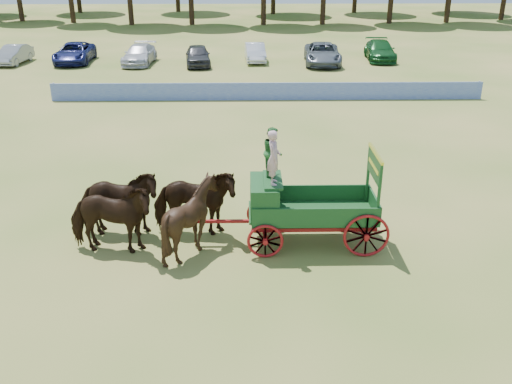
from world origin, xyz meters
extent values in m
plane|color=#A38849|center=(0.00, 0.00, 0.00)|extent=(160.00, 160.00, 0.00)
imported|color=black|center=(-6.39, -0.58, 1.14)|extent=(2.79, 1.46, 2.27)
imported|color=black|center=(-6.39, 0.52, 1.14)|extent=(2.72, 1.29, 2.27)
imported|color=black|center=(-3.99, -0.58, 1.14)|extent=(2.46, 2.29, 2.28)
imported|color=black|center=(-3.99, 0.52, 1.14)|extent=(2.72, 1.30, 2.27)
cube|color=#A71810|center=(-1.79, -0.03, 0.60)|extent=(0.12, 2.00, 0.12)
cube|color=#A71810|center=(1.21, -0.03, 0.60)|extent=(0.12, 2.00, 0.12)
cube|color=#A71810|center=(-0.29, -0.58, 0.72)|extent=(3.80, 0.10, 0.12)
cube|color=#A71810|center=(-0.29, 0.52, 0.72)|extent=(3.80, 0.10, 0.12)
cube|color=#A71810|center=(-2.69, -0.03, 0.75)|extent=(2.80, 0.09, 0.09)
cube|color=#1C5426|center=(-0.29, -0.03, 1.00)|extent=(3.80, 1.80, 0.10)
cube|color=#1C5426|center=(-0.29, -0.91, 1.30)|extent=(3.80, 0.06, 0.55)
cube|color=#1C5426|center=(-0.29, 0.85, 1.30)|extent=(3.80, 0.06, 0.55)
cube|color=#1C5426|center=(1.59, -0.03, 1.30)|extent=(0.06, 1.80, 0.55)
cube|color=#1C5426|center=(-1.79, -0.03, 1.55)|extent=(0.85, 1.70, 1.05)
cube|color=#1C5426|center=(-1.54, -0.03, 2.12)|extent=(0.55, 1.50, 0.08)
cube|color=#1C5426|center=(-2.17, -0.03, 1.35)|extent=(0.10, 1.60, 0.65)
cube|color=#1C5426|center=(-1.99, -0.03, 1.05)|extent=(0.55, 1.60, 0.06)
cube|color=#1C5426|center=(1.51, -0.83, 1.95)|extent=(0.08, 0.08, 1.80)
cube|color=#1C5426|center=(1.51, 0.77, 1.95)|extent=(0.08, 0.08, 1.80)
cube|color=#1C5426|center=(1.51, -0.03, 2.55)|extent=(0.07, 1.75, 0.75)
cube|color=yellow|center=(1.51, -0.03, 2.95)|extent=(0.08, 1.80, 0.09)
cube|color=yellow|center=(1.47, -0.03, 2.55)|extent=(0.02, 1.30, 0.12)
torus|color=#A71810|center=(-1.79, -0.98, 0.55)|extent=(1.09, 0.09, 1.09)
torus|color=#A71810|center=(-1.79, 0.92, 0.55)|extent=(1.09, 0.09, 1.09)
torus|color=#A71810|center=(1.21, -0.98, 0.70)|extent=(1.39, 0.09, 1.39)
torus|color=#A71810|center=(1.21, 0.92, 0.70)|extent=(1.39, 0.09, 1.39)
imported|color=#C899A2|center=(-1.54, -0.38, 2.97)|extent=(0.39, 0.59, 1.63)
imported|color=#26672B|center=(-1.54, 0.32, 2.91)|extent=(0.57, 0.73, 1.50)
cube|color=#203EB1|center=(-1.00, 18.00, 0.53)|extent=(26.00, 0.08, 1.05)
imported|color=gray|center=(-20.57, 29.90, 0.71)|extent=(1.81, 4.40, 1.42)
imported|color=navy|center=(-15.90, 30.25, 0.77)|extent=(2.80, 5.66, 1.54)
imported|color=silver|center=(-10.65, 29.58, 0.74)|extent=(2.36, 5.19, 1.47)
imported|color=#333338|center=(-6.02, 28.91, 0.78)|extent=(2.30, 4.72, 1.55)
imported|color=silver|center=(-1.54, 30.49, 0.71)|extent=(1.75, 4.40, 1.42)
imported|color=slate|center=(3.71, 29.26, 0.81)|extent=(3.05, 6.00, 1.62)
imported|color=#144C1E|center=(8.60, 30.88, 0.77)|extent=(2.51, 5.41, 1.53)
cylinder|color=#382314|center=(-29.89, 57.68, 2.16)|extent=(0.60, 0.60, 4.32)
cylinder|color=#382314|center=(-15.70, 53.87, 2.63)|extent=(0.60, 0.60, 5.26)
cylinder|color=#382314|center=(-8.60, 53.90, 2.73)|extent=(0.60, 0.60, 5.46)
cylinder|color=#382314|center=(-0.16, 53.65, 2.61)|extent=(0.60, 0.60, 5.22)
cylinder|color=#382314|center=(6.85, 53.95, 2.21)|extent=(0.60, 0.60, 4.42)
cylinder|color=#382314|center=(14.97, 54.69, 2.31)|extent=(0.60, 0.60, 4.63)
camera|label=1|loc=(-2.34, -15.88, 8.61)|focal=40.00mm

